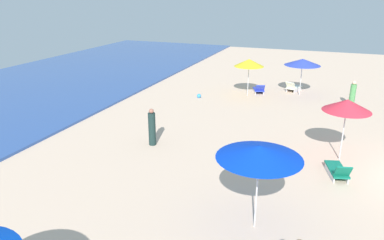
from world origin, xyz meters
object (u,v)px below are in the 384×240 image
object	(u,v)px
umbrella_4	(303,62)
lounge_chair_1_0	(338,171)
lounge_chair_4_0	(293,87)
umbrella_1	(347,105)
beachgoer_1	(352,95)
umbrella_0	(249,63)
umbrella_2	(259,152)
beach_ball_0	(199,96)
lounge_chair_0_0	(259,89)
beachgoer_0	(152,128)

from	to	relation	value
umbrella_4	lounge_chair_1_0	bearing A→B (deg)	-167.74
umbrella_4	lounge_chair_4_0	size ratio (longest dim) A/B	1.49
lounge_chair_4_0	lounge_chair_1_0	bearing A→B (deg)	120.89
umbrella_1	lounge_chair_4_0	xyz separation A→B (m)	(10.16, 2.95, -2.00)
lounge_chair_4_0	beachgoer_1	world-z (taller)	beachgoer_1
umbrella_0	umbrella_2	xyz separation A→B (m)	(-13.61, -3.32, 0.21)
umbrella_4	umbrella_2	bearing A→B (deg)	-179.28
umbrella_1	umbrella_4	world-z (taller)	umbrella_1
lounge_chair_4_0	beachgoer_1	xyz separation A→B (m)	(-2.49, -3.55, 0.48)
lounge_chair_1_0	beachgoer_1	size ratio (longest dim) A/B	1.00
umbrella_0	beach_ball_0	world-z (taller)	umbrella_0
umbrella_1	beachgoer_1	bearing A→B (deg)	-4.52
umbrella_1	beachgoer_1	world-z (taller)	umbrella_1
lounge_chair_0_0	beachgoer_1	world-z (taller)	beachgoer_1
umbrella_4	beach_ball_0	bearing A→B (deg)	117.04
umbrella_1	beachgoer_1	xyz separation A→B (m)	(7.67, -0.61, -1.53)
lounge_chair_0_0	beachgoer_1	xyz separation A→B (m)	(-1.18, -5.63, 0.50)
umbrella_0	lounge_chair_0_0	world-z (taller)	umbrella_0
lounge_chair_1_0	umbrella_2	bearing A→B (deg)	45.84
lounge_chair_0_0	umbrella_4	size ratio (longest dim) A/B	0.58
beach_ball_0	lounge_chair_4_0	bearing A→B (deg)	-54.73
lounge_chair_0_0	umbrella_2	size ratio (longest dim) A/B	0.55
umbrella_0	umbrella_4	size ratio (longest dim) A/B	1.00
lounge_chair_1_0	beach_ball_0	distance (m)	11.46
beachgoer_1	beach_ball_0	xyz separation A→B (m)	(-1.33, 8.94, -0.62)
umbrella_4	umbrella_1	bearing A→B (deg)	-165.28
umbrella_0	lounge_chair_4_0	size ratio (longest dim) A/B	1.49
umbrella_1	umbrella_2	distance (m)	6.07
umbrella_2	beach_ball_0	bearing A→B (deg)	26.87
lounge_chair_0_0	lounge_chair_1_0	distance (m)	11.57
lounge_chair_4_0	beachgoer_0	world-z (taller)	beachgoer_0
umbrella_4	beachgoer_1	distance (m)	3.76
lounge_chair_0_0	beach_ball_0	xyz separation A→B (m)	(-2.51, 3.31, -0.11)
umbrella_2	beachgoer_1	bearing A→B (deg)	-12.20
lounge_chair_0_0	beach_ball_0	size ratio (longest dim) A/B	5.24
umbrella_4	beachgoer_1	world-z (taller)	umbrella_4
umbrella_2	umbrella_4	world-z (taller)	umbrella_2
umbrella_1	beach_ball_0	xyz separation A→B (m)	(6.35, 8.33, -2.14)
umbrella_1	umbrella_2	size ratio (longest dim) A/B	0.99
umbrella_0	lounge_chair_4_0	bearing A→B (deg)	-50.58
umbrella_2	beach_ball_0	distance (m)	13.60
lounge_chair_1_0	beachgoer_0	distance (m)	7.64
beachgoer_0	beach_ball_0	size ratio (longest dim) A/B	6.30
beach_ball_0	lounge_chair_0_0	bearing A→B (deg)	-52.82
umbrella_0	beach_ball_0	distance (m)	3.78
lounge_chair_0_0	lounge_chair_4_0	bearing A→B (deg)	-168.08
umbrella_0	lounge_chair_4_0	distance (m)	3.90
umbrella_1	beachgoer_1	size ratio (longest dim) A/B	1.58
umbrella_2	lounge_chair_4_0	size ratio (longest dim) A/B	1.59
beachgoer_1	lounge_chair_1_0	bearing A→B (deg)	-146.13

